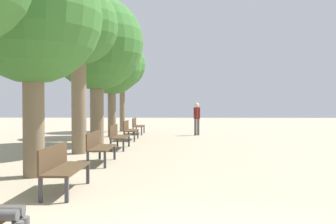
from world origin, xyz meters
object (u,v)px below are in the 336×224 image
(pedestrian_near, at_px, (197,117))
(bench_row_1, at_px, (61,165))
(bench_row_3, at_px, (118,135))
(bench_row_5, at_px, (137,125))
(tree_row_3, at_px, (97,44))
(bench_row_4, at_px, (129,129))
(tree_row_4, at_px, (112,64))
(bench_row_2, at_px, (99,145))
(tree_row_1, at_px, (33,17))
(tree_row_5, at_px, (122,65))
(tree_row_2, at_px, (78,28))

(pedestrian_near, bearing_deg, bench_row_1, -104.28)
(bench_row_3, relative_size, pedestrian_near, 0.93)
(bench_row_5, xyz_separation_m, tree_row_3, (-1.09, -5.15, 3.57))
(bench_row_4, height_order, tree_row_4, tree_row_4)
(pedestrian_near, bearing_deg, bench_row_2, -109.07)
(bench_row_5, bearing_deg, pedestrian_near, -12.09)
(bench_row_4, relative_size, tree_row_1, 0.30)
(tree_row_3, bearing_deg, bench_row_4, 59.01)
(bench_row_1, relative_size, bench_row_5, 1.00)
(bench_row_2, bearing_deg, tree_row_3, 102.58)
(bench_row_2, relative_size, tree_row_3, 0.26)
(bench_row_5, distance_m, tree_row_5, 4.11)
(tree_row_1, distance_m, tree_row_2, 3.97)
(tree_row_1, bearing_deg, tree_row_3, 90.00)
(bench_row_1, bearing_deg, tree_row_3, 97.54)
(tree_row_1, distance_m, tree_row_4, 10.24)
(bench_row_2, relative_size, tree_row_5, 0.29)
(tree_row_2, height_order, tree_row_3, tree_row_3)
(tree_row_4, relative_size, pedestrian_near, 3.06)
(bench_row_5, distance_m, pedestrian_near, 3.33)
(bench_row_3, distance_m, tree_row_3, 4.03)
(bench_row_2, distance_m, pedestrian_near, 9.87)
(bench_row_3, relative_size, bench_row_5, 1.00)
(bench_row_1, distance_m, bench_row_5, 13.35)
(tree_row_3, relative_size, pedestrian_near, 3.54)
(bench_row_1, xyz_separation_m, bench_row_4, (0.00, 10.01, 0.00))
(bench_row_1, xyz_separation_m, tree_row_2, (-1.09, 5.40, 3.64))
(tree_row_4, xyz_separation_m, tree_row_5, (0.00, 3.61, 0.32))
(bench_row_2, xyz_separation_m, tree_row_1, (-1.09, -1.87, 3.12))
(tree_row_2, bearing_deg, bench_row_2, -62.26)
(tree_row_1, bearing_deg, bench_row_2, 59.83)
(bench_row_5, xyz_separation_m, tree_row_1, (-1.09, -11.88, 3.12))
(tree_row_4, bearing_deg, tree_row_1, -90.00)
(bench_row_5, bearing_deg, bench_row_4, -90.00)
(tree_row_5, bearing_deg, bench_row_2, -84.82)
(bench_row_4, distance_m, tree_row_5, 6.42)
(bench_row_3, relative_size, tree_row_4, 0.30)
(bench_row_4, height_order, tree_row_1, tree_row_1)
(tree_row_5, bearing_deg, pedestrian_near, -31.69)
(bench_row_5, xyz_separation_m, pedestrian_near, (3.22, -0.69, 0.46))
(bench_row_4, distance_m, tree_row_1, 9.16)
(bench_row_1, xyz_separation_m, pedestrian_near, (3.22, 12.66, 0.46))
(tree_row_4, bearing_deg, tree_row_5, 90.00)
(bench_row_4, bearing_deg, tree_row_3, -120.99)
(bench_row_4, relative_size, tree_row_3, 0.26)
(pedestrian_near, bearing_deg, bench_row_4, -140.60)
(tree_row_4, bearing_deg, bench_row_3, -77.83)
(bench_row_1, relative_size, tree_row_1, 0.30)
(tree_row_2, distance_m, tree_row_5, 9.92)
(tree_row_5, bearing_deg, bench_row_4, -78.43)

